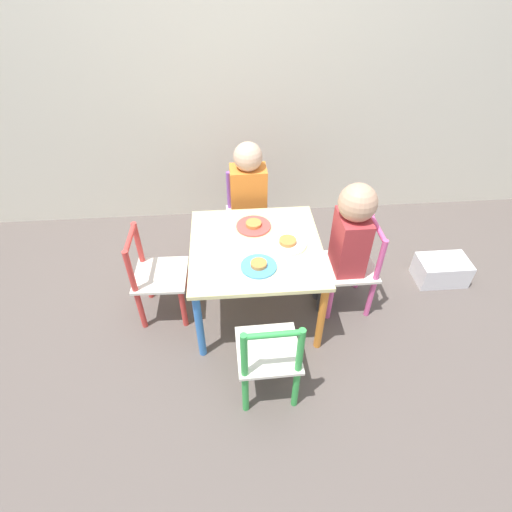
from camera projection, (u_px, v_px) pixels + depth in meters
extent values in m
plane|color=#5B514C|center=(256.00, 306.00, 2.19)|extent=(6.00, 6.00, 0.00)
cube|color=beige|center=(256.00, 247.00, 1.91)|extent=(0.63, 0.63, 0.02)
cylinder|color=#387AD1|center=(199.00, 326.00, 1.82)|extent=(0.04, 0.04, 0.41)
cylinder|color=orange|center=(321.00, 318.00, 1.86)|extent=(0.04, 0.04, 0.41)
cylinder|color=yellow|center=(202.00, 248.00, 2.25)|extent=(0.04, 0.04, 0.41)
cylinder|color=teal|center=(301.00, 243.00, 2.28)|extent=(0.04, 0.04, 0.41)
cube|color=silver|center=(249.00, 217.00, 2.38)|extent=(0.26, 0.26, 0.02)
cylinder|color=#8E51BC|center=(233.00, 247.00, 2.38)|extent=(0.03, 0.03, 0.25)
cylinder|color=#8E51BC|center=(268.00, 245.00, 2.39)|extent=(0.03, 0.03, 0.25)
cylinder|color=#8E51BC|center=(231.00, 226.00, 2.54)|extent=(0.03, 0.03, 0.25)
cylinder|color=#8E51BC|center=(264.00, 224.00, 2.55)|extent=(0.03, 0.03, 0.25)
cylinder|color=#8E51BC|center=(229.00, 191.00, 2.37)|extent=(0.03, 0.03, 0.25)
cylinder|color=#8E51BC|center=(265.00, 190.00, 2.39)|extent=(0.03, 0.03, 0.25)
cylinder|color=#8E51BC|center=(247.00, 173.00, 2.31)|extent=(0.21, 0.03, 0.02)
cube|color=silver|center=(349.00, 266.00, 2.05)|extent=(0.26, 0.26, 0.02)
cylinder|color=#E5599E|center=(321.00, 272.00, 2.21)|extent=(0.03, 0.03, 0.25)
cylinder|color=#E5599E|center=(330.00, 301.00, 2.05)|extent=(0.03, 0.03, 0.25)
cylinder|color=#E5599E|center=(359.00, 270.00, 2.22)|extent=(0.03, 0.03, 0.25)
cylinder|color=#E5599E|center=(370.00, 298.00, 2.06)|extent=(0.03, 0.03, 0.25)
cylinder|color=#E5599E|center=(367.00, 234.00, 2.06)|extent=(0.03, 0.03, 0.25)
cylinder|color=#E5599E|center=(380.00, 261.00, 1.90)|extent=(0.03, 0.03, 0.25)
cylinder|color=#E5599E|center=(378.00, 229.00, 1.90)|extent=(0.03, 0.21, 0.02)
cube|color=silver|center=(268.00, 350.00, 1.66)|extent=(0.27, 0.27, 0.02)
cylinder|color=green|center=(287.00, 346.00, 1.83)|extent=(0.03, 0.03, 0.25)
cylinder|color=green|center=(241.00, 350.00, 1.82)|extent=(0.03, 0.03, 0.25)
cylinder|color=green|center=(296.00, 388.00, 1.67)|extent=(0.03, 0.03, 0.25)
cylinder|color=green|center=(245.00, 393.00, 1.66)|extent=(0.03, 0.03, 0.25)
cylinder|color=green|center=(300.00, 352.00, 1.51)|extent=(0.03, 0.03, 0.25)
cylinder|color=green|center=(244.00, 357.00, 1.49)|extent=(0.03, 0.03, 0.25)
cylinder|color=green|center=(273.00, 335.00, 1.42)|extent=(0.21, 0.03, 0.02)
cube|color=silver|center=(161.00, 275.00, 2.00)|extent=(0.27, 0.27, 0.02)
cylinder|color=#DB3D38|center=(183.00, 308.00, 2.01)|extent=(0.03, 0.03, 0.25)
cylinder|color=#DB3D38|center=(187.00, 279.00, 2.17)|extent=(0.03, 0.03, 0.25)
cylinder|color=#DB3D38|center=(141.00, 310.00, 2.00)|extent=(0.03, 0.03, 0.25)
cylinder|color=#DB3D38|center=(147.00, 280.00, 2.16)|extent=(0.03, 0.03, 0.25)
cylinder|color=#DB3D38|center=(130.00, 273.00, 1.84)|extent=(0.03, 0.03, 0.25)
cylinder|color=#DB3D38|center=(138.00, 244.00, 2.00)|extent=(0.03, 0.03, 0.25)
cylinder|color=#DB3D38|center=(130.00, 239.00, 1.84)|extent=(0.03, 0.21, 0.02)
cylinder|color=#38383D|center=(242.00, 247.00, 2.37)|extent=(0.07, 0.07, 0.27)
cylinder|color=#38383D|center=(259.00, 246.00, 2.37)|extent=(0.07, 0.07, 0.27)
cube|color=orange|center=(248.00, 194.00, 2.25)|extent=(0.20, 0.14, 0.33)
sphere|color=#DBB293|center=(248.00, 157.00, 2.10)|extent=(0.16, 0.16, 0.16)
cylinder|color=#38383D|center=(321.00, 279.00, 2.16)|extent=(0.07, 0.07, 0.27)
cylinder|color=#38383D|center=(325.00, 292.00, 2.09)|extent=(0.07, 0.07, 0.27)
cube|color=#B23338|center=(350.00, 242.00, 1.94)|extent=(0.14, 0.20, 0.31)
sphere|color=tan|center=(358.00, 202.00, 1.79)|extent=(0.18, 0.18, 0.18)
cylinder|color=#E54C47|center=(254.00, 226.00, 2.02)|extent=(0.18, 0.18, 0.01)
cylinder|color=#D6843D|center=(254.00, 224.00, 2.01)|extent=(0.08, 0.08, 0.02)
cylinder|color=white|center=(288.00, 243.00, 1.91)|extent=(0.18, 0.18, 0.01)
cylinder|color=#D6843D|center=(288.00, 241.00, 1.90)|extent=(0.08, 0.08, 0.02)
cylinder|color=#4C9EE0|center=(259.00, 266.00, 1.79)|extent=(0.16, 0.16, 0.01)
cylinder|color=#D6843D|center=(259.00, 264.00, 1.78)|extent=(0.07, 0.07, 0.02)
cube|color=silver|center=(441.00, 270.00, 2.30)|extent=(0.28, 0.18, 0.14)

